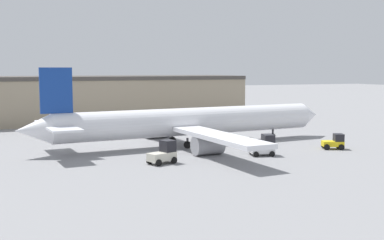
# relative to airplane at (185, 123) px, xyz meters

# --- Properties ---
(ground_plane) EXTENTS (400.00, 400.00, 0.00)m
(ground_plane) POSITION_rel_airplane_xyz_m (0.96, 0.08, -2.96)
(ground_plane) COLOR gray
(terminal_building) EXTENTS (71.91, 14.96, 8.52)m
(terminal_building) POSITION_rel_airplane_xyz_m (-12.92, 33.98, 1.30)
(terminal_building) COLOR gray
(terminal_building) RESTS_ON ground_plane
(airplane) EXTENTS (42.72, 37.08, 10.03)m
(airplane) POSITION_rel_airplane_xyz_m (0.00, 0.00, 0.00)
(airplane) COLOR white
(airplane) RESTS_ON ground_plane
(ground_crew_worker) EXTENTS (0.39, 0.39, 1.78)m
(ground_crew_worker) POSITION_rel_airplane_xyz_m (8.51, -5.19, -2.02)
(ground_crew_worker) COLOR #1E2338
(ground_crew_worker) RESTS_ON ground_plane
(baggage_tug) EXTENTS (3.28, 2.61, 2.40)m
(baggage_tug) POSITION_rel_airplane_xyz_m (-6.45, -10.35, -1.89)
(baggage_tug) COLOR beige
(baggage_tug) RESTS_ON ground_plane
(belt_loader_truck) EXTENTS (3.03, 2.62, 2.41)m
(belt_loader_truck) POSITION_rel_airplane_xyz_m (5.65, -10.18, -1.86)
(belt_loader_truck) COLOR silver
(belt_loader_truck) RESTS_ON ground_plane
(pushback_tug) EXTENTS (2.98, 2.62, 1.91)m
(pushback_tug) POSITION_rel_airplane_xyz_m (16.04, -9.64, -2.09)
(pushback_tug) COLOR yellow
(pushback_tug) RESTS_ON ground_plane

